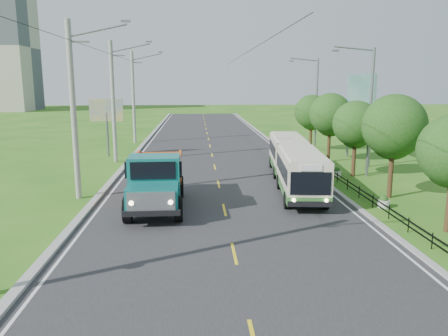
{
  "coord_description": "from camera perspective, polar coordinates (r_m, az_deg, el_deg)",
  "views": [
    {
      "loc": [
        -1.42,
        -16.09,
        6.58
      ],
      "look_at": [
        0.1,
        7.89,
        1.9
      ],
      "focal_mm": 35.0,
      "sensor_mm": 36.0,
      "label": 1
    }
  ],
  "objects": [
    {
      "name": "curb_right",
      "position": [
        37.67,
        9.58,
        0.88
      ],
      "size": [
        0.3,
        120.0,
        0.1
      ],
      "primitive_type": "cube",
      "color": "#9E9E99",
      "rests_on": "ground"
    },
    {
      "name": "centre_dash",
      "position": [
        17.43,
        1.34,
        -11.07
      ],
      "size": [
        0.12,
        2.2,
        0.0
      ],
      "primitive_type": "cube",
      "color": "yellow",
      "rests_on": "road"
    },
    {
      "name": "tree_fifth",
      "position": [
        38.05,
        13.72,
        6.6
      ],
      "size": [
        3.48,
        3.52,
        5.8
      ],
      "color": "#382314",
      "rests_on": "ground"
    },
    {
      "name": "edge_line_left",
      "position": [
        37.05,
        -11.68,
        0.59
      ],
      "size": [
        0.12,
        120.0,
        0.0
      ],
      "primitive_type": "cube",
      "color": "silver",
      "rests_on": "road"
    },
    {
      "name": "tree_back",
      "position": [
        43.81,
        11.38,
        6.97
      ],
      "size": [
        3.3,
        3.36,
        5.5
      ],
      "color": "#382314",
      "rests_on": "ground"
    },
    {
      "name": "pole_near",
      "position": [
        26.05,
        -19.0,
        7.16
      ],
      "size": [
        3.51,
        0.32,
        10.0
      ],
      "color": "gray",
      "rests_on": "ground"
    },
    {
      "name": "planter_mid",
      "position": [
        32.34,
        14.5,
        -0.56
      ],
      "size": [
        0.64,
        0.64,
        0.67
      ],
      "color": "silver",
      "rests_on": "ground"
    },
    {
      "name": "streetlight_far",
      "position": [
        45.74,
        11.8,
        8.69
      ],
      "size": [
        3.02,
        0.2,
        9.07
      ],
      "color": "slate",
      "rests_on": "ground"
    },
    {
      "name": "pole_mid",
      "position": [
        37.75,
        -14.22,
        8.43
      ],
      "size": [
        3.51,
        0.32,
        10.0
      ],
      "color": "gray",
      "rests_on": "ground"
    },
    {
      "name": "tree_fourth",
      "position": [
        32.41,
        16.83,
        5.25
      ],
      "size": [
        3.24,
        3.31,
        5.4
      ],
      "color": "#382314",
      "rests_on": "ground"
    },
    {
      "name": "curb_left",
      "position": [
        37.13,
        -12.53,
        0.66
      ],
      "size": [
        0.4,
        120.0,
        0.15
      ],
      "primitive_type": "cube",
      "color": "#9E9E99",
      "rests_on": "ground"
    },
    {
      "name": "planter_near",
      "position": [
        25.06,
        20.13,
        -4.21
      ],
      "size": [
        0.64,
        0.64,
        0.67
      ],
      "color": "silver",
      "rests_on": "ground"
    },
    {
      "name": "billboard_right",
      "position": [
        38.63,
        17.38,
        8.69
      ],
      "size": [
        0.24,
        6.0,
        7.3
      ],
      "color": "slate",
      "rests_on": "ground"
    },
    {
      "name": "ground",
      "position": [
        17.44,
        1.34,
        -11.14
      ],
      "size": [
        240.0,
        240.0,
        0.0
      ],
      "primitive_type": "plane",
      "color": "#286417",
      "rests_on": "ground"
    },
    {
      "name": "dump_truck",
      "position": [
        23.41,
        -8.86,
        -1.16
      ],
      "size": [
        2.94,
        7.18,
        2.99
      ],
      "rotation": [
        0.0,
        0.0,
        0.02
      ],
      "color": "#12706C",
      "rests_on": "ground"
    },
    {
      "name": "planter_far",
      "position": [
        39.89,
        10.97,
        1.74
      ],
      "size": [
        0.64,
        0.64,
        0.67
      ],
      "color": "silver",
      "rests_on": "ground"
    },
    {
      "name": "road",
      "position": [
        36.71,
        -1.35,
        0.71
      ],
      "size": [
        14.0,
        120.0,
        0.02
      ],
      "primitive_type": "cube",
      "color": "#28282B",
      "rests_on": "ground"
    },
    {
      "name": "bus",
      "position": [
        28.86,
        9.1,
        0.99
      ],
      "size": [
        3.63,
        14.12,
        2.7
      ],
      "rotation": [
        0.0,
        0.0,
        -0.1
      ],
      "color": "#34742E",
      "rests_on": "ground"
    },
    {
      "name": "edge_line_right",
      "position": [
        37.56,
        8.84,
        0.83
      ],
      "size": [
        0.12,
        120.0,
        0.0
      ],
      "primitive_type": "cube",
      "color": "silver",
      "rests_on": "road"
    },
    {
      "name": "pole_far",
      "position": [
        49.59,
        -11.71,
        9.07
      ],
      "size": [
        3.51,
        0.32,
        10.0
      ],
      "color": "gray",
      "rests_on": "ground"
    },
    {
      "name": "streetlight_mid",
      "position": [
        32.46,
        18.35,
        7.51
      ],
      "size": [
        3.02,
        0.2,
        9.07
      ],
      "color": "slate",
      "rests_on": "ground"
    },
    {
      "name": "railing_right",
      "position": [
        32.15,
        13.49,
        -0.55
      ],
      "size": [
        0.04,
        40.0,
        0.6
      ],
      "primitive_type": "cube",
      "color": "black",
      "rests_on": "ground"
    },
    {
      "name": "tree_third",
      "position": [
        26.86,
        21.3,
        4.73
      ],
      "size": [
        3.6,
        3.62,
        6.0
      ],
      "color": "#382314",
      "rests_on": "ground"
    },
    {
      "name": "billboard_left",
      "position": [
        40.99,
        -15.1,
        6.85
      ],
      "size": [
        3.0,
        0.2,
        5.2
      ],
      "color": "slate",
      "rests_on": "ground"
    }
  ]
}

